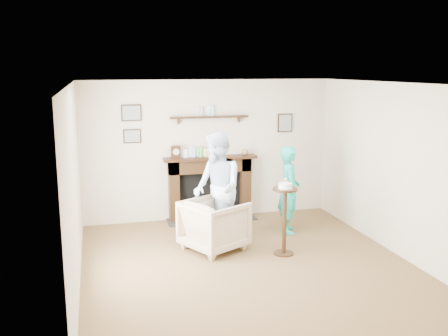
{
  "coord_description": "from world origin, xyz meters",
  "views": [
    {
      "loc": [
        -1.99,
        -6.14,
        2.7
      ],
      "look_at": [
        -0.14,
        0.9,
        1.24
      ],
      "focal_mm": 40.0,
      "sensor_mm": 36.0,
      "label": 1
    }
  ],
  "objects_px": {
    "armchair": "(214,249)",
    "man": "(217,243)",
    "woman": "(288,232)",
    "pedestal_table": "(285,208)"
  },
  "relations": [
    {
      "from": "man",
      "to": "pedestal_table",
      "type": "height_order",
      "value": "pedestal_table"
    },
    {
      "from": "armchair",
      "to": "man",
      "type": "relative_size",
      "value": 0.48
    },
    {
      "from": "man",
      "to": "pedestal_table",
      "type": "distance_m",
      "value": 1.3
    },
    {
      "from": "man",
      "to": "woman",
      "type": "distance_m",
      "value": 1.3
    },
    {
      "from": "woman",
      "to": "pedestal_table",
      "type": "bearing_deg",
      "value": 166.92
    },
    {
      "from": "woman",
      "to": "man",
      "type": "bearing_deg",
      "value": 112.09
    },
    {
      "from": "armchair",
      "to": "pedestal_table",
      "type": "xyz_separation_m",
      "value": [
        0.94,
        -0.46,
        0.71
      ]
    },
    {
      "from": "woman",
      "to": "pedestal_table",
      "type": "height_order",
      "value": "pedestal_table"
    },
    {
      "from": "armchair",
      "to": "pedestal_table",
      "type": "relative_size",
      "value": 0.73
    },
    {
      "from": "woman",
      "to": "armchair",
      "type": "bearing_deg",
      "value": 121.28
    }
  ]
}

